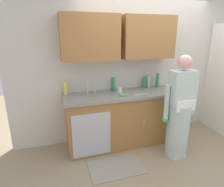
# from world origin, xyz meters

# --- Properties ---
(ground_plane) EXTENTS (9.00, 9.00, 0.00)m
(ground_plane) POSITION_xyz_m (0.00, 0.00, 0.00)
(ground_plane) COLOR #998466
(kitchen_wall_with_uppers) EXTENTS (4.80, 0.44, 2.70)m
(kitchen_wall_with_uppers) POSITION_xyz_m (-0.14, 0.99, 1.48)
(kitchen_wall_with_uppers) COLOR beige
(kitchen_wall_with_uppers) RESTS_ON ground
(counter_cabinet) EXTENTS (1.90, 0.62, 0.90)m
(counter_cabinet) POSITION_xyz_m (-0.55, 0.70, 0.45)
(counter_cabinet) COLOR #9E6B38
(counter_cabinet) RESTS_ON ground
(countertop) EXTENTS (1.96, 0.66, 0.04)m
(countertop) POSITION_xyz_m (-0.55, 0.70, 0.92)
(countertop) COLOR gray
(countertop) RESTS_ON counter_cabinet
(sink) EXTENTS (0.50, 0.36, 0.35)m
(sink) POSITION_xyz_m (-1.07, 0.71, 0.93)
(sink) COLOR #B7BABF
(sink) RESTS_ON counter_cabinet
(person_at_sink) EXTENTS (0.55, 0.34, 1.62)m
(person_at_sink) POSITION_xyz_m (0.16, 0.07, 0.69)
(person_at_sink) COLOR white
(person_at_sink) RESTS_ON ground
(floor_mat) EXTENTS (0.80, 0.50, 0.01)m
(floor_mat) POSITION_xyz_m (-0.86, 0.05, 0.01)
(floor_mat) COLOR gray
(floor_mat) RESTS_ON ground
(bottle_water_tall) EXTENTS (0.06, 0.06, 0.26)m
(bottle_water_tall) POSITION_xyz_m (0.23, 0.88, 1.07)
(bottle_water_tall) COLOR #2D8C4C
(bottle_water_tall) RESTS_ON countertop
(bottle_soap) EXTENTS (0.06, 0.06, 0.24)m
(bottle_soap) POSITION_xyz_m (-0.64, 0.90, 1.06)
(bottle_soap) COLOR #2D8C4C
(bottle_soap) RESTS_ON countertop
(bottle_water_short) EXTENTS (0.07, 0.07, 0.23)m
(bottle_water_short) POSITION_xyz_m (-1.46, 0.91, 1.05)
(bottle_water_short) COLOR #D8D14C
(bottle_water_short) RESTS_ON countertop
(bottle_dish_liquid) EXTENTS (0.07, 0.07, 0.23)m
(bottle_dish_liquid) POSITION_xyz_m (0.08, 0.94, 1.06)
(bottle_dish_liquid) COLOR silver
(bottle_dish_liquid) RESTS_ON countertop
(bottle_cleaner_spray) EXTENTS (0.07, 0.07, 0.22)m
(bottle_cleaner_spray) POSITION_xyz_m (-0.03, 0.90, 1.05)
(bottle_cleaner_spray) COLOR #2D8C4C
(bottle_cleaner_spray) RESTS_ON countertop
(cup_by_sink) EXTENTS (0.08, 0.08, 0.08)m
(cup_by_sink) POSITION_xyz_m (-0.56, 0.78, 0.98)
(cup_by_sink) COLOR white
(cup_by_sink) RESTS_ON countertop
(knife_on_counter) EXTENTS (0.24, 0.03, 0.01)m
(knife_on_counter) POSITION_xyz_m (-0.26, 0.55, 0.94)
(knife_on_counter) COLOR silver
(knife_on_counter) RESTS_ON countertop
(sponge) EXTENTS (0.11, 0.07, 0.03)m
(sponge) POSITION_xyz_m (-0.58, 0.55, 0.96)
(sponge) COLOR #4CBF4C
(sponge) RESTS_ON countertop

